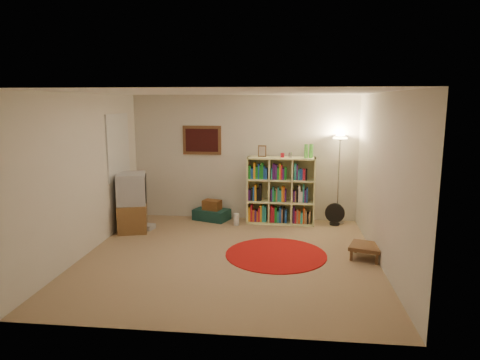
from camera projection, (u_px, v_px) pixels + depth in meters
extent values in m
cube|color=#9A7C5A|center=(229.00, 257.00, 6.63)|extent=(4.50, 4.50, 0.02)
cube|color=white|center=(229.00, 92.00, 6.18)|extent=(4.50, 4.50, 0.02)
cube|color=beige|center=(244.00, 158.00, 8.61)|extent=(4.50, 0.02, 2.50)
cube|color=beige|center=(198.00, 217.00, 4.19)|extent=(4.50, 0.02, 2.50)
cube|color=beige|center=(85.00, 174.00, 6.65)|extent=(0.02, 4.50, 2.50)
cube|color=beige|center=(384.00, 180.00, 6.16)|extent=(0.02, 4.50, 2.50)
cube|color=#4F301B|center=(202.00, 140.00, 8.61)|extent=(0.78, 0.04, 0.58)
cube|color=#400E0C|center=(202.00, 140.00, 8.59)|extent=(0.66, 0.01, 0.46)
cube|color=white|center=(118.00, 147.00, 7.86)|extent=(0.03, 1.00, 1.20)
cube|color=beige|center=(337.00, 162.00, 8.40)|extent=(0.08, 0.01, 0.12)
cube|color=#FDFFAA|center=(280.00, 222.00, 8.45)|extent=(1.33, 0.43, 0.03)
cube|color=#FDFFAA|center=(281.00, 158.00, 8.22)|extent=(1.33, 0.43, 0.03)
cube|color=#FDFFAA|center=(248.00, 190.00, 8.43)|extent=(0.04, 0.38, 1.31)
cube|color=#FDFFAA|center=(314.00, 192.00, 8.24)|extent=(0.04, 0.38, 1.31)
cube|color=#FDFFAA|center=(281.00, 189.00, 8.51)|extent=(1.31, 0.08, 1.31)
cube|color=#FDFFAA|center=(270.00, 190.00, 8.37)|extent=(0.04, 0.36, 1.25)
cube|color=#FDFFAA|center=(292.00, 191.00, 8.30)|extent=(0.04, 0.36, 1.25)
cube|color=#FDFFAA|center=(281.00, 202.00, 8.37)|extent=(1.27, 0.41, 0.03)
cube|color=#FDFFAA|center=(281.00, 180.00, 8.30)|extent=(1.27, 0.41, 0.03)
cube|color=#FFA921|center=(250.00, 214.00, 8.48)|extent=(0.05, 0.15, 0.28)
cube|color=red|center=(252.00, 213.00, 8.47)|extent=(0.04, 0.15, 0.33)
cube|color=#E3571C|center=(254.00, 215.00, 8.47)|extent=(0.04, 0.15, 0.23)
cube|color=#4A1C71|center=(256.00, 215.00, 8.46)|extent=(0.04, 0.15, 0.23)
cube|color=#E3571C|center=(258.00, 216.00, 8.46)|extent=(0.04, 0.15, 0.21)
cube|color=red|center=(259.00, 214.00, 8.45)|extent=(0.04, 0.15, 0.28)
cube|color=#FFA921|center=(261.00, 213.00, 8.44)|extent=(0.04, 0.15, 0.33)
cube|color=teal|center=(263.00, 213.00, 8.43)|extent=(0.05, 0.15, 0.34)
cube|color=teal|center=(265.00, 214.00, 8.43)|extent=(0.05, 0.15, 0.31)
cube|color=#4A1C71|center=(250.00, 195.00, 8.41)|extent=(0.05, 0.15, 0.21)
cube|color=black|center=(252.00, 194.00, 8.40)|extent=(0.04, 0.15, 0.23)
cube|color=#1C4BAA|center=(254.00, 193.00, 8.39)|extent=(0.04, 0.15, 0.27)
cube|color=#FFA921|center=(256.00, 192.00, 8.38)|extent=(0.04, 0.15, 0.31)
cube|color=black|center=(258.00, 194.00, 8.38)|extent=(0.05, 0.15, 0.24)
cube|color=black|center=(260.00, 192.00, 8.36)|extent=(0.05, 0.15, 0.32)
cube|color=#1C8E2A|center=(250.00, 172.00, 8.33)|extent=(0.05, 0.15, 0.26)
cube|color=#1C4BAA|center=(252.00, 174.00, 8.32)|extent=(0.05, 0.15, 0.21)
cube|color=#FFA921|center=(255.00, 171.00, 8.31)|extent=(0.05, 0.15, 0.33)
cube|color=#1C8E2A|center=(257.00, 173.00, 8.31)|extent=(0.05, 0.15, 0.25)
cube|color=#1C4BAA|center=(259.00, 172.00, 8.30)|extent=(0.03, 0.15, 0.30)
cube|color=#1C8E2A|center=(260.00, 172.00, 8.29)|extent=(0.03, 0.15, 0.27)
cube|color=#1C8E2A|center=(262.00, 171.00, 8.28)|extent=(0.05, 0.15, 0.32)
cube|color=#1C4BAA|center=(264.00, 173.00, 8.28)|extent=(0.03, 0.15, 0.26)
cube|color=#1C4BAA|center=(266.00, 174.00, 8.28)|extent=(0.05, 0.15, 0.22)
cube|color=red|center=(272.00, 214.00, 8.41)|extent=(0.04, 0.15, 0.32)
cube|color=red|center=(274.00, 214.00, 8.40)|extent=(0.04, 0.15, 0.29)
cube|color=#1C8E2A|center=(276.00, 214.00, 8.40)|extent=(0.05, 0.15, 0.30)
cube|color=teal|center=(278.00, 216.00, 8.40)|extent=(0.04, 0.15, 0.23)
cube|color=#1C4BAA|center=(280.00, 214.00, 8.38)|extent=(0.05, 0.15, 0.30)
cube|color=#9C7655|center=(282.00, 215.00, 8.38)|extent=(0.03, 0.15, 0.27)
cube|color=black|center=(284.00, 215.00, 8.37)|extent=(0.04, 0.15, 0.30)
cube|color=#1C4BAA|center=(286.00, 216.00, 8.37)|extent=(0.05, 0.15, 0.25)
cube|color=#4A1C71|center=(272.00, 195.00, 8.34)|extent=(0.03, 0.15, 0.22)
cube|color=teal|center=(273.00, 194.00, 8.33)|extent=(0.04, 0.15, 0.27)
cube|color=#1C8E2A|center=(275.00, 196.00, 8.33)|extent=(0.04, 0.15, 0.21)
cube|color=#9C7655|center=(277.00, 195.00, 8.32)|extent=(0.03, 0.15, 0.25)
cube|color=teal|center=(278.00, 194.00, 8.32)|extent=(0.03, 0.15, 0.27)
cube|color=teal|center=(280.00, 195.00, 8.32)|extent=(0.05, 0.15, 0.22)
cube|color=#FFA921|center=(282.00, 194.00, 8.30)|extent=(0.03, 0.15, 0.30)
cube|color=#E3571C|center=(284.00, 194.00, 8.30)|extent=(0.04, 0.15, 0.29)
cube|color=#4A1C71|center=(286.00, 195.00, 8.30)|extent=(0.03, 0.15, 0.24)
cube|color=teal|center=(272.00, 174.00, 8.26)|extent=(0.03, 0.15, 0.23)
cube|color=#4A1C71|center=(274.00, 172.00, 8.25)|extent=(0.05, 0.15, 0.31)
cube|color=#4A1C71|center=(276.00, 172.00, 8.25)|extent=(0.05, 0.15, 0.30)
cube|color=#1C8E2A|center=(278.00, 173.00, 8.24)|extent=(0.04, 0.15, 0.25)
cube|color=#FFA921|center=(280.00, 172.00, 8.23)|extent=(0.03, 0.15, 0.32)
cube|color=red|center=(282.00, 173.00, 8.23)|extent=(0.04, 0.15, 0.28)
cube|color=#4A1C71|center=(283.00, 174.00, 8.23)|extent=(0.04, 0.15, 0.23)
cube|color=#1C8E2A|center=(286.00, 174.00, 8.22)|extent=(0.05, 0.15, 0.24)
cube|color=#4A1C71|center=(294.00, 215.00, 8.34)|extent=(0.04, 0.15, 0.32)
cube|color=red|center=(296.00, 216.00, 8.34)|extent=(0.04, 0.15, 0.25)
cube|color=#9C7655|center=(297.00, 216.00, 8.34)|extent=(0.03, 0.15, 0.28)
cube|color=#E3571C|center=(299.00, 216.00, 8.33)|extent=(0.05, 0.15, 0.25)
cube|color=teal|center=(302.00, 217.00, 8.33)|extent=(0.05, 0.15, 0.22)
cube|color=#E3571C|center=(304.00, 215.00, 8.31)|extent=(0.04, 0.15, 0.31)
cube|color=#9C7655|center=(306.00, 217.00, 8.31)|extent=(0.04, 0.15, 0.26)
cube|color=black|center=(308.00, 218.00, 8.31)|extent=(0.04, 0.15, 0.21)
cube|color=#9C7655|center=(310.00, 217.00, 8.30)|extent=(0.04, 0.15, 0.24)
cube|color=#4A1C71|center=(294.00, 196.00, 8.28)|extent=(0.03, 0.15, 0.21)
cube|color=#9C7655|center=(296.00, 196.00, 8.27)|extent=(0.03, 0.15, 0.22)
cube|color=black|center=(297.00, 194.00, 8.26)|extent=(0.04, 0.15, 0.30)
cube|color=white|center=(299.00, 194.00, 8.25)|extent=(0.04, 0.15, 0.32)
cube|color=white|center=(301.00, 196.00, 8.26)|extent=(0.05, 0.15, 0.21)
cube|color=teal|center=(303.00, 193.00, 8.24)|extent=(0.04, 0.15, 0.34)
cube|color=#4A1C71|center=(305.00, 196.00, 8.24)|extent=(0.04, 0.15, 0.24)
cube|color=#1C4BAA|center=(307.00, 195.00, 8.23)|extent=(0.04, 0.15, 0.28)
cube|color=teal|center=(295.00, 172.00, 8.19)|extent=(0.05, 0.15, 0.33)
cube|color=#4A1C71|center=(297.00, 173.00, 8.18)|extent=(0.03, 0.15, 0.30)
cube|color=teal|center=(299.00, 175.00, 8.19)|extent=(0.03, 0.15, 0.21)
cube|color=#1C4BAA|center=(300.00, 174.00, 8.18)|extent=(0.03, 0.15, 0.23)
cube|color=#1C4BAA|center=(302.00, 175.00, 8.18)|extent=(0.03, 0.15, 0.22)
cube|color=red|center=(304.00, 175.00, 8.17)|extent=(0.05, 0.15, 0.22)
cube|color=black|center=(306.00, 175.00, 8.17)|extent=(0.04, 0.15, 0.22)
cube|color=#4F301B|center=(262.00, 151.00, 8.27)|extent=(0.16, 0.03, 0.22)
cube|color=#AA988E|center=(262.00, 151.00, 8.26)|extent=(0.12, 0.01, 0.18)
cylinder|color=red|center=(282.00, 155.00, 8.21)|extent=(0.08, 0.08, 0.08)
cylinder|color=#BBBCC0|center=(290.00, 155.00, 8.18)|extent=(0.07, 0.07, 0.10)
cylinder|color=#60CE4F|center=(306.00, 151.00, 8.09)|extent=(0.08, 0.08, 0.26)
cylinder|color=#60CE4F|center=(311.00, 151.00, 8.14)|extent=(0.08, 0.08, 0.26)
cylinder|color=#BBBCC0|center=(337.00, 222.00, 8.44)|extent=(0.34, 0.34, 0.03)
cylinder|color=#BBBCC0|center=(338.00, 182.00, 8.29)|extent=(0.03, 0.03, 1.62)
cone|color=#BBBCC0|center=(340.00, 138.00, 8.14)|extent=(0.41, 0.41, 0.13)
cylinder|color=#FFD88C|center=(340.00, 138.00, 8.14)|extent=(0.33, 0.33, 0.02)
cylinder|color=black|center=(334.00, 224.00, 8.34)|extent=(0.22, 0.22, 0.03)
cylinder|color=black|center=(335.00, 219.00, 8.32)|extent=(0.04, 0.04, 0.15)
cylinder|color=black|center=(335.00, 213.00, 8.28)|extent=(0.38, 0.12, 0.38)
cube|color=brown|center=(133.00, 216.00, 7.97)|extent=(0.70, 0.85, 0.51)
cube|color=#B1B2B6|center=(131.00, 188.00, 7.87)|extent=(0.67, 0.74, 0.56)
cube|color=black|center=(146.00, 188.00, 7.92)|extent=(0.17, 0.51, 0.47)
cube|color=black|center=(146.00, 188.00, 7.92)|extent=(0.15, 0.45, 0.41)
cube|color=#B1B2B6|center=(146.00, 227.00, 8.04)|extent=(0.32, 0.29, 0.09)
cube|color=#143732|center=(212.00, 214.00, 8.68)|extent=(0.79, 0.64, 0.22)
cube|color=brown|center=(212.00, 205.00, 8.61)|extent=(0.40, 0.33, 0.19)
cylinder|color=silver|center=(236.00, 219.00, 8.29)|extent=(0.14, 0.14, 0.23)
cylinder|color=#9B0C0B|center=(276.00, 254.00, 6.70)|extent=(1.59, 1.59, 0.01)
cube|color=#4F301B|center=(366.00, 247.00, 6.52)|extent=(0.59, 0.59, 0.06)
cube|color=#4F301B|center=(351.00, 255.00, 6.45)|extent=(0.05, 0.05, 0.17)
cube|color=#4F301B|center=(377.00, 259.00, 6.29)|extent=(0.05, 0.05, 0.17)
cube|color=#4F301B|center=(356.00, 248.00, 6.78)|extent=(0.05, 0.05, 0.17)
cube|color=#4F301B|center=(380.00, 251.00, 6.63)|extent=(0.05, 0.05, 0.17)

